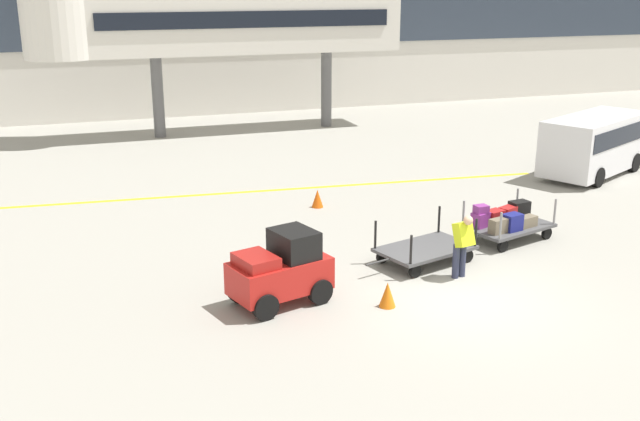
# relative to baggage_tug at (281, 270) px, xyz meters

# --- Properties ---
(ground_plane) EXTENTS (120.00, 120.00, 0.00)m
(ground_plane) POSITION_rel_baggage_tug_xyz_m (3.77, -1.11, -0.75)
(ground_plane) COLOR #9E9B91
(apron_lead_line) EXTENTS (19.99, 2.10, 0.01)m
(apron_lead_line) POSITION_rel_baggage_tug_xyz_m (1.59, 8.79, -0.75)
(apron_lead_line) COLOR yellow
(apron_lead_line) RESTS_ON ground_plane
(terminal_building) EXTENTS (57.81, 2.51, 8.85)m
(terminal_building) POSITION_rel_baggage_tug_xyz_m (3.77, 24.87, 3.68)
(terminal_building) COLOR silver
(terminal_building) RESTS_ON ground_plane
(jet_bridge) EXTENTS (16.33, 3.00, 6.15)m
(jet_bridge) POSITION_rel_baggage_tug_xyz_m (2.22, 18.88, 4.04)
(jet_bridge) COLOR silver
(jet_bridge) RESTS_ON ground_plane
(baggage_tug) EXTENTS (2.32, 1.70, 1.58)m
(baggage_tug) POSITION_rel_baggage_tug_xyz_m (0.00, 0.00, 0.00)
(baggage_tug) COLOR red
(baggage_tug) RESTS_ON ground_plane
(baggage_cart_lead) EXTENTS (3.08, 1.97, 1.10)m
(baggage_cart_lead) POSITION_rel_baggage_tug_xyz_m (4.00, 1.13, -0.41)
(baggage_cart_lead) COLOR #4C4C4F
(baggage_cart_lead) RESTS_ON ground_plane
(baggage_cart_middle) EXTENTS (3.08, 1.97, 1.10)m
(baggage_cart_middle) POSITION_rel_baggage_tug_xyz_m (6.84, 1.97, -0.25)
(baggage_cart_middle) COLOR #4C4C4F
(baggage_cart_middle) RESTS_ON ground_plane
(baggage_handler) EXTENTS (0.48, 0.49, 1.56)m
(baggage_handler) POSITION_rel_baggage_tug_xyz_m (4.34, -0.04, 0.11)
(baggage_handler) COLOR #2D334C
(baggage_handler) RESTS_ON ground_plane
(shuttle_van) EXTENTS (5.14, 3.83, 2.10)m
(shuttle_van) POSITION_rel_baggage_tug_xyz_m (13.63, 6.97, 0.48)
(shuttle_van) COLOR silver
(shuttle_van) RESTS_ON ground_plane
(safety_cone_near) EXTENTS (0.36, 0.36, 0.55)m
(safety_cone_near) POSITION_rel_baggage_tug_xyz_m (2.07, -0.94, -0.48)
(safety_cone_near) COLOR orange
(safety_cone_near) RESTS_ON ground_plane
(safety_cone_far) EXTENTS (0.36, 0.36, 0.55)m
(safety_cone_far) POSITION_rel_baggage_tug_xyz_m (3.05, 6.43, -0.48)
(safety_cone_far) COLOR #EA590F
(safety_cone_far) RESTS_ON ground_plane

